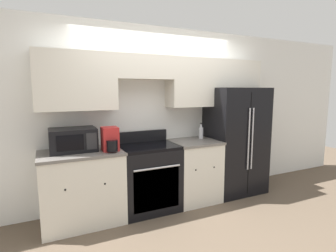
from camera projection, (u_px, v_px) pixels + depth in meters
name	position (u px, v px, depth m)	size (l,w,h in m)	color
ground_plane	(178.00, 213.00, 3.59)	(12.00, 12.00, 0.00)	brown
wall_back	(161.00, 103.00, 3.92)	(8.00, 0.39, 2.60)	white
lower_cabinets_left	(83.00, 187.00, 3.30)	(1.00, 0.64, 0.92)	silver
lower_cabinets_right	(194.00, 170.00, 3.99)	(0.70, 0.64, 0.92)	silver
oven_range	(148.00, 177.00, 3.67)	(0.80, 0.65, 1.08)	black
refrigerator	(234.00, 140.00, 4.32)	(0.91, 0.77, 1.71)	black
microwave	(73.00, 140.00, 3.26)	(0.55, 0.40, 0.29)	black
bottle	(201.00, 132.00, 4.11)	(0.07, 0.07, 0.25)	silver
coffee_maker	(110.00, 140.00, 3.26)	(0.20, 0.27, 0.30)	#B22323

